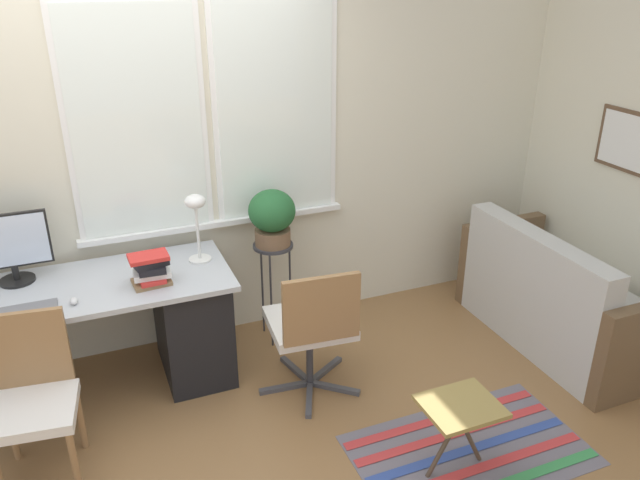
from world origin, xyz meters
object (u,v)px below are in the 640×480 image
object	(u,v)px
office_chair_swivel	(313,326)
couch_loveseat	(557,303)
keyboard	(19,311)
mouse	(74,301)
potted_plant	(272,216)
monitor	(10,247)
book_stack	(151,269)
desk_lamp	(196,212)
folding_stool	(460,411)
desk_chair_wooden	(34,396)
plant_stand	(273,256)

from	to	relation	value
office_chair_swivel	couch_loveseat	distance (m)	1.77
keyboard	office_chair_swivel	distance (m)	1.59
mouse	couch_loveseat	distance (m)	3.08
couch_loveseat	potted_plant	bearing A→B (deg)	66.69
monitor	office_chair_swivel	distance (m)	1.78
couch_loveseat	potted_plant	world-z (taller)	potted_plant
office_chair_swivel	couch_loveseat	xyz separation A→B (m)	(1.76, -0.09, -0.18)
monitor	book_stack	world-z (taller)	monitor
monitor	desk_lamp	world-z (taller)	desk_lamp
office_chair_swivel	potted_plant	distance (m)	0.81
folding_stool	keyboard	bearing A→B (deg)	148.76
potted_plant	folding_stool	bearing A→B (deg)	-73.42
mouse	desk_chair_wooden	bearing A→B (deg)	-123.22
monitor	mouse	size ratio (longest dim) A/B	6.30
desk_lamp	plant_stand	size ratio (longest dim) A/B	0.60
couch_loveseat	office_chair_swivel	bearing A→B (deg)	87.16
keyboard	book_stack	world-z (taller)	book_stack
monitor	potted_plant	size ratio (longest dim) A/B	1.15
book_stack	plant_stand	size ratio (longest dim) A/B	0.32
desk_chair_wooden	office_chair_swivel	world-z (taller)	office_chair_swivel
mouse	book_stack	bearing A→B (deg)	10.77
monitor	office_chair_swivel	bearing A→B (deg)	-24.74
couch_loveseat	plant_stand	size ratio (longest dim) A/B	2.04
plant_stand	book_stack	bearing A→B (deg)	-161.26
mouse	plant_stand	bearing A→B (deg)	16.08
book_stack	couch_loveseat	bearing A→B (deg)	-10.58
desk_lamp	book_stack	bearing A→B (deg)	-147.87
keyboard	plant_stand	xyz separation A→B (m)	(1.52, 0.34, -0.11)
keyboard	couch_loveseat	size ratio (longest dim) A/B	0.26
mouse	couch_loveseat	size ratio (longest dim) A/B	0.05
monitor	folding_stool	distance (m)	2.62
mouse	desk_chair_wooden	world-z (taller)	desk_chair_wooden
keyboard	mouse	bearing A→B (deg)	-3.75
keyboard	potted_plant	size ratio (longest dim) A/B	1.02
potted_plant	desk_lamp	bearing A→B (deg)	-171.19
mouse	book_stack	world-z (taller)	book_stack
keyboard	desk_lamp	world-z (taller)	desk_lamp
mouse	office_chair_swivel	bearing A→B (deg)	-14.00
potted_plant	mouse	bearing A→B (deg)	-163.92
desk_chair_wooden	couch_loveseat	size ratio (longest dim) A/B	0.59
mouse	folding_stool	xyz separation A→B (m)	(1.71, -1.19, -0.37)
desk_lamp	book_stack	world-z (taller)	desk_lamp
potted_plant	desk_chair_wooden	bearing A→B (deg)	-153.88
monitor	couch_loveseat	distance (m)	3.47
keyboard	plant_stand	distance (m)	1.57
desk_lamp	desk_chair_wooden	world-z (taller)	desk_lamp
folding_stool	book_stack	bearing A→B (deg)	135.35
keyboard	office_chair_swivel	world-z (taller)	office_chair_swivel
couch_loveseat	folding_stool	distance (m)	1.53
desk_chair_wooden	plant_stand	world-z (taller)	desk_chair_wooden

